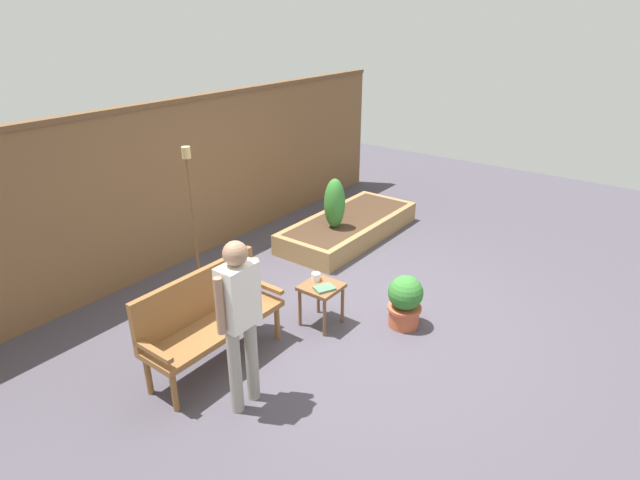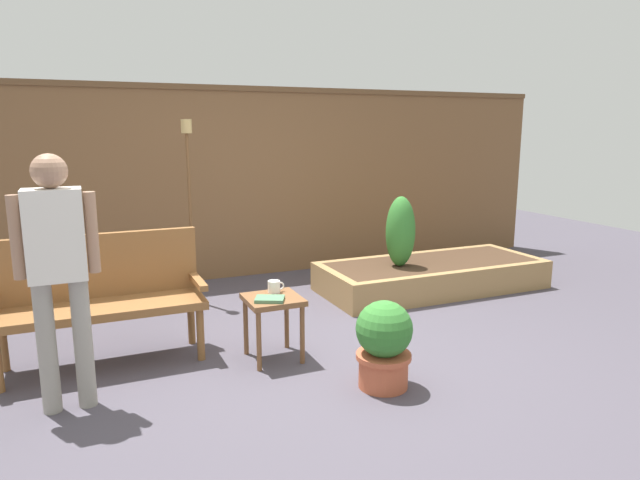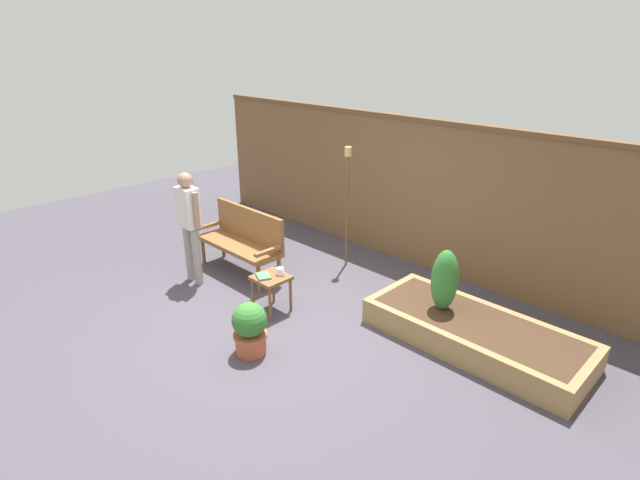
# 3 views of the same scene
# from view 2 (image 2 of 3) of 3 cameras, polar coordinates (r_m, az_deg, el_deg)

# --- Properties ---
(ground_plane) EXTENTS (14.00, 14.00, 0.00)m
(ground_plane) POSITION_cam_2_polar(r_m,az_deg,el_deg) (4.33, -0.16, -11.83)
(ground_plane) COLOR #47424C
(fence_back) EXTENTS (8.40, 0.14, 2.16)m
(fence_back) POSITION_cam_2_polar(r_m,az_deg,el_deg) (6.48, -9.37, 5.74)
(fence_back) COLOR brown
(fence_back) RESTS_ON ground_plane
(garden_bench) EXTENTS (1.44, 0.48, 0.94)m
(garden_bench) POSITION_cam_2_polar(r_m,az_deg,el_deg) (4.41, -21.39, -4.72)
(garden_bench) COLOR brown
(garden_bench) RESTS_ON ground_plane
(side_table) EXTENTS (0.40, 0.40, 0.48)m
(side_table) POSITION_cam_2_polar(r_m,az_deg,el_deg) (4.19, -4.77, -6.86)
(side_table) COLOR brown
(side_table) RESTS_ON ground_plane
(cup_on_table) EXTENTS (0.13, 0.09, 0.09)m
(cup_on_table) POSITION_cam_2_polar(r_m,az_deg,el_deg) (4.27, -4.65, -4.72)
(cup_on_table) COLOR white
(cup_on_table) RESTS_ON side_table
(book_on_table) EXTENTS (0.25, 0.22, 0.03)m
(book_on_table) POSITION_cam_2_polar(r_m,az_deg,el_deg) (4.08, -5.11, -5.98)
(book_on_table) COLOR #4C7A56
(book_on_table) RESTS_ON side_table
(potted_boxwood) EXTENTS (0.38, 0.38, 0.59)m
(potted_boxwood) POSITION_cam_2_polar(r_m,az_deg,el_deg) (3.79, 6.49, -10.27)
(potted_boxwood) COLOR #B75638
(potted_boxwood) RESTS_ON ground_plane
(raised_planter_bed) EXTENTS (2.40, 1.00, 0.30)m
(raised_planter_bed) POSITION_cam_2_polar(r_m,az_deg,el_deg) (6.16, 11.24, -3.52)
(raised_planter_bed) COLOR #997547
(raised_planter_bed) RESTS_ON ground_plane
(shrub_near_bench) EXTENTS (0.30, 0.30, 0.72)m
(shrub_near_bench) POSITION_cam_2_polar(r_m,az_deg,el_deg) (5.80, 8.15, 0.85)
(shrub_near_bench) COLOR brown
(shrub_near_bench) RESTS_ON raised_planter_bed
(tiki_torch) EXTENTS (0.10, 0.10, 1.78)m
(tiki_torch) POSITION_cam_2_polar(r_m,az_deg,el_deg) (5.57, -13.15, 5.96)
(tiki_torch) COLOR brown
(tiki_torch) RESTS_ON ground_plane
(person_by_bench) EXTENTS (0.47, 0.20, 1.56)m
(person_by_bench) POSITION_cam_2_polar(r_m,az_deg,el_deg) (3.64, -25.05, -1.96)
(person_by_bench) COLOR gray
(person_by_bench) RESTS_ON ground_plane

